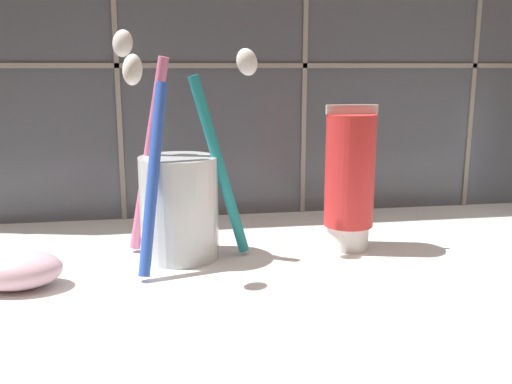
# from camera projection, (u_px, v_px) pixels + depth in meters

# --- Properties ---
(sink_counter) EXTENTS (0.78, 0.37, 0.02)m
(sink_counter) POSITION_uv_depth(u_px,v_px,m) (331.00, 278.00, 0.47)
(sink_counter) COLOR white
(sink_counter) RESTS_ON ground
(tile_wall_backsplash) EXTENTS (0.88, 0.02, 0.48)m
(tile_wall_backsplash) POSITION_uv_depth(u_px,v_px,m) (286.00, 10.00, 0.60)
(tile_wall_backsplash) COLOR #4C515B
(tile_wall_backsplash) RESTS_ON ground
(toothbrush_cup) EXTENTS (0.12, 0.10, 0.19)m
(toothbrush_cup) POSITION_uv_depth(u_px,v_px,m) (178.00, 199.00, 0.48)
(toothbrush_cup) COLOR silver
(toothbrush_cup) RESTS_ON sink_counter
(toothpaste_tube) EXTENTS (0.05, 0.04, 0.13)m
(toothpaste_tube) POSITION_uv_depth(u_px,v_px,m) (350.00, 179.00, 0.50)
(toothpaste_tube) COLOR white
(toothpaste_tube) RESTS_ON sink_counter
(soap_bar) EXTENTS (0.07, 0.04, 0.03)m
(soap_bar) POSITION_uv_depth(u_px,v_px,m) (17.00, 270.00, 0.42)
(soap_bar) COLOR #DBB2C6
(soap_bar) RESTS_ON sink_counter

